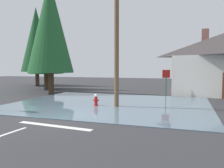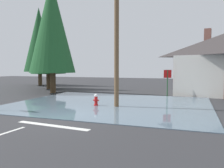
{
  "view_description": "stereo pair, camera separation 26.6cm",
  "coord_description": "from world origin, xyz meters",
  "px_view_note": "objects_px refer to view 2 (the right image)",
  "views": [
    {
      "loc": [
        6.08,
        -10.19,
        2.42
      ],
      "look_at": [
        1.68,
        3.16,
        1.39
      ],
      "focal_mm": 37.22,
      "sensor_mm": 36.0,
      "label": 1
    },
    {
      "loc": [
        6.33,
        -10.1,
        2.42
      ],
      "look_at": [
        1.68,
        3.16,
        1.39
      ],
      "focal_mm": 37.22,
      "sensor_mm": 36.0,
      "label": 2
    }
  ],
  "objects_px": {
    "stop_sign_far": "(167,78)",
    "pine_tree_short_left": "(48,38)",
    "pine_tree_tall_left": "(52,26)",
    "utility_pole": "(117,38)",
    "pine_tree_mid_left": "(39,40)",
    "fire_hydrant": "(96,100)"
  },
  "relations": [
    {
      "from": "stop_sign_far",
      "to": "pine_tree_short_left",
      "type": "height_order",
      "value": "pine_tree_short_left"
    },
    {
      "from": "utility_pole",
      "to": "fire_hydrant",
      "type": "bearing_deg",
      "value": -176.6
    },
    {
      "from": "fire_hydrant",
      "to": "pine_tree_tall_left",
      "type": "height_order",
      "value": "pine_tree_tall_left"
    },
    {
      "from": "stop_sign_far",
      "to": "pine_tree_tall_left",
      "type": "relative_size",
      "value": 0.21
    },
    {
      "from": "stop_sign_far",
      "to": "pine_tree_tall_left",
      "type": "distance_m",
      "value": 11.45
    },
    {
      "from": "pine_tree_tall_left",
      "to": "stop_sign_far",
      "type": "bearing_deg",
      "value": 3.31
    },
    {
      "from": "fire_hydrant",
      "to": "stop_sign_far",
      "type": "bearing_deg",
      "value": 58.6
    },
    {
      "from": "pine_tree_tall_left",
      "to": "pine_tree_short_left",
      "type": "distance_m",
      "value": 4.3
    },
    {
      "from": "fire_hydrant",
      "to": "utility_pole",
      "type": "distance_m",
      "value": 4.0
    },
    {
      "from": "stop_sign_far",
      "to": "pine_tree_mid_left",
      "type": "distance_m",
      "value": 18.97
    },
    {
      "from": "pine_tree_tall_left",
      "to": "pine_tree_short_left",
      "type": "xyz_separation_m",
      "value": [
        -2.72,
        3.25,
        -0.68
      ]
    },
    {
      "from": "utility_pole",
      "to": "stop_sign_far",
      "type": "relative_size",
      "value": 3.6
    },
    {
      "from": "pine_tree_mid_left",
      "to": "pine_tree_short_left",
      "type": "height_order",
      "value": "pine_tree_mid_left"
    },
    {
      "from": "utility_pole",
      "to": "pine_tree_mid_left",
      "type": "bearing_deg",
      "value": 139.6
    },
    {
      "from": "utility_pole",
      "to": "pine_tree_tall_left",
      "type": "height_order",
      "value": "pine_tree_tall_left"
    },
    {
      "from": "pine_tree_mid_left",
      "to": "pine_tree_short_left",
      "type": "relative_size",
      "value": 1.08
    },
    {
      "from": "fire_hydrant",
      "to": "utility_pole",
      "type": "height_order",
      "value": "utility_pole"
    },
    {
      "from": "pine_tree_tall_left",
      "to": "pine_tree_mid_left",
      "type": "xyz_separation_m",
      "value": [
        -6.78,
        7.24,
        -0.25
      ]
    },
    {
      "from": "utility_pole",
      "to": "pine_tree_short_left",
      "type": "height_order",
      "value": "pine_tree_short_left"
    },
    {
      "from": "pine_tree_mid_left",
      "to": "fire_hydrant",
      "type": "bearing_deg",
      "value": -43.22
    },
    {
      "from": "utility_pole",
      "to": "stop_sign_far",
      "type": "distance_m",
      "value": 6.94
    },
    {
      "from": "fire_hydrant",
      "to": "pine_tree_mid_left",
      "type": "relative_size",
      "value": 0.07
    }
  ]
}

